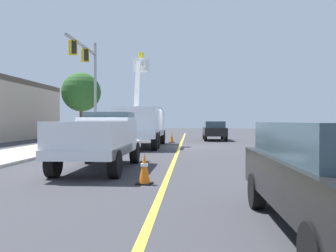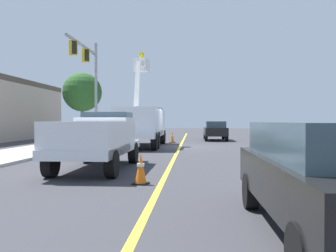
% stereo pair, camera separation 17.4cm
% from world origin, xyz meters
% --- Properties ---
extents(ground, '(120.00, 120.00, 0.00)m').
position_xyz_m(ground, '(0.00, 0.00, 0.00)').
color(ground, '#38383D').
extents(sidewalk_far_side, '(59.60, 14.88, 0.12)m').
position_xyz_m(sidewalk_far_side, '(-1.51, 7.84, 0.06)').
color(sidewalk_far_side, '#B2ADA3').
rests_on(sidewalk_far_side, ground).
extents(lane_centre_stripe, '(49.13, 9.61, 0.01)m').
position_xyz_m(lane_centre_stripe, '(0.00, 0.00, 0.00)').
color(lane_centre_stripe, yellow).
rests_on(lane_centre_stripe, ground).
extents(utility_bucket_truck, '(8.52, 4.00, 6.57)m').
position_xyz_m(utility_bucket_truck, '(-0.35, 2.49, 1.60)').
color(utility_bucket_truck, white).
rests_on(utility_bucket_truck, ground).
extents(service_pickup_truck, '(5.90, 3.12, 2.06)m').
position_xyz_m(service_pickup_truck, '(-11.15, 0.40, 1.12)').
color(service_pickup_truck, white).
rests_on(service_pickup_truck, ground).
extents(passing_minivan, '(5.07, 2.77, 1.69)m').
position_xyz_m(passing_minivan, '(8.45, -1.27, 0.97)').
color(passing_minivan, black).
rests_on(passing_minivan, ground).
extents(trailing_sedan, '(5.07, 2.77, 1.69)m').
position_xyz_m(trailing_sedan, '(-16.71, -6.11, 0.97)').
color(trailing_sedan, black).
rests_on(trailing_sedan, ground).
extents(traffic_cone_leading, '(0.40, 0.40, 0.84)m').
position_xyz_m(traffic_cone_leading, '(-13.45, -2.03, 0.42)').
color(traffic_cone_leading, black).
rests_on(traffic_cone_leading, ground).
extents(traffic_cone_mid_front, '(0.40, 0.40, 0.87)m').
position_xyz_m(traffic_cone_mid_front, '(4.27, 1.61, 0.43)').
color(traffic_cone_mid_front, black).
rests_on(traffic_cone_mid_front, ground).
extents(traffic_signal_mast, '(6.61, 1.44, 8.03)m').
position_xyz_m(traffic_signal_mast, '(1.36, 7.36, 5.43)').
color(traffic_signal_mast, gray).
rests_on(traffic_signal_mast, ground).
extents(street_tree_right, '(3.53, 3.53, 6.12)m').
position_xyz_m(street_tree_right, '(5.97, 10.51, 4.33)').
color(street_tree_right, brown).
rests_on(street_tree_right, ground).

